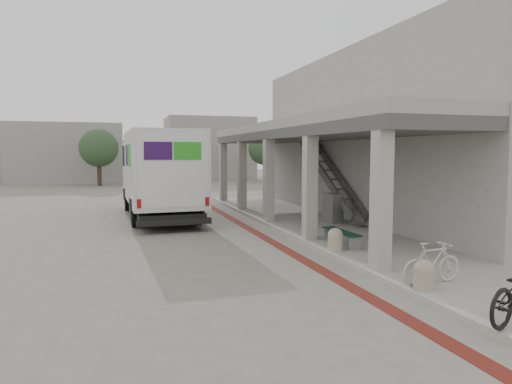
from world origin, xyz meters
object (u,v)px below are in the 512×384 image
object	(u,v)px
utility_cabinet	(333,208)
fedex_truck	(160,173)
bench	(341,235)
bicycle_cream	(432,263)

from	to	relation	value
utility_cabinet	fedex_truck	bearing A→B (deg)	137.10
bench	fedex_truck	bearing A→B (deg)	117.90
fedex_truck	utility_cabinet	world-z (taller)	fedex_truck
fedex_truck	bicycle_cream	world-z (taller)	fedex_truck
fedex_truck	bicycle_cream	xyz separation A→B (m)	(4.37, -12.30, -1.39)
fedex_truck	utility_cabinet	size ratio (longest dim) A/B	7.66
fedex_truck	bench	world-z (taller)	fedex_truck
utility_cabinet	bench	bearing A→B (deg)	-121.79
bench	bicycle_cream	world-z (taller)	bicycle_cream
bench	utility_cabinet	world-z (taller)	utility_cabinet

